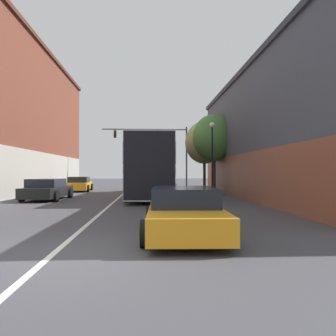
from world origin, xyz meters
name	(u,v)px	position (x,y,z in m)	size (l,w,h in m)	color
ground_plane	(49,258)	(0.00, 0.00, 0.00)	(160.00, 160.00, 0.00)	#424247
lane_center_line	(121,196)	(0.00, 16.43, 0.00)	(0.14, 44.86, 0.01)	silver
building_right_storefront	(300,133)	(11.09, 12.90, 4.02)	(7.55, 22.89, 7.82)	#4C515B
bus	(151,166)	(2.05, 15.49, 2.06)	(3.04, 12.58, 3.68)	#B7B7BC
hatchback_foreground	(184,212)	(2.83, 2.21, 0.59)	(2.24, 4.68, 1.22)	orange
parked_car_left_near	(79,184)	(-4.05, 22.17, 0.60)	(2.19, 4.54, 1.25)	orange
parked_car_left_mid	(47,189)	(-4.09, 13.42, 0.61)	(2.21, 4.66, 1.24)	black
traffic_signal_gantry	(158,142)	(2.95, 28.85, 4.91)	(9.15, 0.36, 6.55)	#333338
street_lamp	(212,155)	(5.59, 12.38, 2.61)	(0.31, 0.31, 4.53)	black
street_tree_near	(214,138)	(6.82, 18.00, 4.22)	(3.21, 2.89, 6.00)	#3D2D1E
street_tree_far	(204,143)	(6.46, 20.13, 4.05)	(3.16, 2.84, 5.80)	#4C3823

